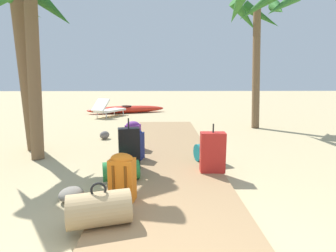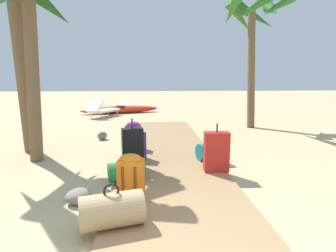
# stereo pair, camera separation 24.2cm
# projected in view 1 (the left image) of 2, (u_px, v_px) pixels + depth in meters

# --- Properties ---
(ground_plane) EXTENTS (60.00, 60.00, 0.00)m
(ground_plane) POSITION_uv_depth(u_px,v_px,m) (168.00, 167.00, 4.88)
(ground_plane) COLOR tan
(boardwalk) EXTENTS (1.78, 7.78, 0.08)m
(boardwalk) POSITION_uv_depth(u_px,v_px,m) (167.00, 153.00, 5.64)
(boardwalk) COLOR #9E7A51
(boardwalk) RESTS_ON ground
(duffel_bag_green) EXTENTS (0.59, 0.41, 0.40)m
(duffel_bag_green) POSITION_uv_depth(u_px,v_px,m) (121.00, 171.00, 4.02)
(duffel_bag_green) COLOR #237538
(duffel_bag_green) RESTS_ON boardwalk
(backpack_navy) EXTENTS (0.33, 0.31, 0.57)m
(backpack_navy) POSITION_uv_depth(u_px,v_px,m) (136.00, 143.00, 5.07)
(backpack_navy) COLOR navy
(backpack_navy) RESTS_ON boardwalk
(suitcase_red) EXTENTS (0.40, 0.22, 0.79)m
(suitcase_red) POSITION_uv_depth(u_px,v_px,m) (213.00, 152.00, 4.36)
(suitcase_red) COLOR red
(suitcase_red) RESTS_ON boardwalk
(backpack_purple) EXTENTS (0.33, 0.29, 0.60)m
(backpack_purple) POSITION_uv_depth(u_px,v_px,m) (133.00, 134.00, 5.81)
(backpack_purple) COLOR #6B2D84
(backpack_purple) RESTS_ON boardwalk
(duffel_bag_tan) EXTENTS (0.71, 0.51, 0.47)m
(duffel_bag_tan) POSITION_uv_depth(u_px,v_px,m) (99.00, 209.00, 2.77)
(duffel_bag_tan) COLOR tan
(duffel_bag_tan) RESTS_ON boardwalk
(duffel_bag_teal) EXTENTS (0.55, 0.44, 0.43)m
(duffel_bag_teal) POSITION_uv_depth(u_px,v_px,m) (208.00, 152.00, 5.01)
(duffel_bag_teal) COLOR #197A7F
(duffel_bag_teal) RESTS_ON boardwalk
(backpack_orange) EXTENTS (0.33, 0.27, 0.61)m
(backpack_orange) POSITION_uv_depth(u_px,v_px,m) (122.00, 176.00, 3.32)
(backpack_orange) COLOR orange
(backpack_orange) RESTS_ON boardwalk
(suitcase_black) EXTENTS (0.38, 0.25, 0.86)m
(suitcase_black) POSITION_uv_depth(u_px,v_px,m) (129.00, 148.00, 4.52)
(suitcase_black) COLOR black
(suitcase_black) RESTS_ON boardwalk
(palm_tree_far_right) EXTENTS (2.08, 2.29, 4.18)m
(palm_tree_far_right) POSITION_uv_depth(u_px,v_px,m) (259.00, 21.00, 8.36)
(palm_tree_far_right) COLOR brown
(palm_tree_far_right) RESTS_ON ground
(palm_tree_near_left) EXTENTS (2.23, 2.14, 3.68)m
(palm_tree_near_left) POSITION_uv_depth(u_px,v_px,m) (28.00, 10.00, 4.90)
(palm_tree_near_left) COLOR brown
(palm_tree_near_left) RESTS_ON ground
(lounge_chair) EXTENTS (1.27, 1.64, 0.79)m
(lounge_chair) POSITION_uv_depth(u_px,v_px,m) (108.00, 109.00, 11.19)
(lounge_chair) COLOR white
(lounge_chair) RESTS_ON ground
(kayak) EXTENTS (3.61, 1.66, 0.34)m
(kayak) POSITION_uv_depth(u_px,v_px,m) (127.00, 109.00, 12.52)
(kayak) COLOR red
(kayak) RESTS_ON ground
(rock_left_far) EXTENTS (0.43, 0.43, 0.18)m
(rock_left_far) POSITION_uv_depth(u_px,v_px,m) (71.00, 194.00, 3.51)
(rock_left_far) COLOR gray
(rock_left_far) RESTS_ON ground
(rock_left_mid) EXTENTS (0.33, 0.35, 0.21)m
(rock_left_mid) POSITION_uv_depth(u_px,v_px,m) (105.00, 135.00, 7.12)
(rock_left_mid) COLOR slate
(rock_left_mid) RESTS_ON ground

